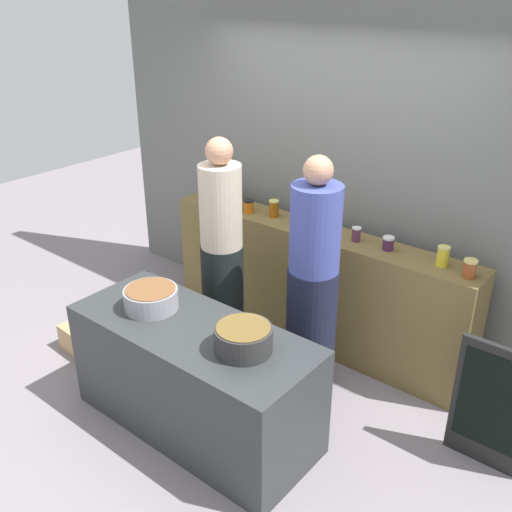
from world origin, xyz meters
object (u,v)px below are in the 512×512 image
(preserve_jar_5, at_px, (301,219))
(chalkboard_sign, at_px, (493,407))
(preserve_jar_8, at_px, (443,256))
(cooking_pot_left, at_px, (151,298))
(preserve_jar_1, at_px, (229,195))
(preserve_jar_9, at_px, (470,268))
(preserve_jar_7, at_px, (388,243))
(bread_crate, at_px, (89,337))
(cook_with_tongs, at_px, (222,266))
(preserve_jar_2, at_px, (237,201))
(preserve_jar_3, at_px, (248,206))
(preserve_jar_4, at_px, (274,208))
(preserve_jar_0, at_px, (213,196))
(cook_in_cap, at_px, (312,292))
(preserve_jar_6, at_px, (356,234))
(cooking_pot_center, at_px, (243,339))

(preserve_jar_5, distance_m, chalkboard_sign, 1.94)
(preserve_jar_8, xyz_separation_m, cooking_pot_left, (-1.42, -1.40, -0.22))
(preserve_jar_1, relative_size, preserve_jar_9, 1.06)
(preserve_jar_7, xyz_separation_m, bread_crate, (-1.96, -1.31, -0.95))
(preserve_jar_8, distance_m, chalkboard_sign, 1.03)
(cooking_pot_left, bearing_deg, cook_with_tongs, 88.61)
(preserve_jar_1, relative_size, preserve_jar_2, 0.89)
(preserve_jar_3, xyz_separation_m, cook_with_tongs, (0.29, -0.66, -0.22))
(preserve_jar_8, relative_size, chalkboard_sign, 0.17)
(preserve_jar_2, bearing_deg, preserve_jar_4, 9.91)
(preserve_jar_1, relative_size, preserve_jar_3, 1.18)
(preserve_jar_7, relative_size, cooking_pot_left, 0.28)
(preserve_jar_7, xyz_separation_m, chalkboard_sign, (1.04, -0.52, -0.62))
(bread_crate, relative_size, chalkboard_sign, 0.46)
(preserve_jar_2, bearing_deg, chalkboard_sign, -10.55)
(preserve_jar_0, bearing_deg, cook_with_tongs, -43.49)
(preserve_jar_3, bearing_deg, chalkboard_sign, -11.16)
(preserve_jar_0, height_order, cook_in_cap, cook_in_cap)
(preserve_jar_0, relative_size, preserve_jar_9, 0.98)
(preserve_jar_3, distance_m, preserve_jar_9, 1.89)
(preserve_jar_4, xyz_separation_m, preserve_jar_6, (0.79, -0.01, -0.02))
(preserve_jar_6, xyz_separation_m, preserve_jar_9, (0.88, -0.05, 0.01))
(bread_crate, bearing_deg, cook_with_tongs, 31.58)
(preserve_jar_0, xyz_separation_m, preserve_jar_2, (0.27, 0.01, 0.01))
(preserve_jar_0, relative_size, preserve_jar_2, 0.82)
(preserve_jar_0, bearing_deg, preserve_jar_2, 2.55)
(preserve_jar_3, relative_size, preserve_jar_5, 0.77)
(preserve_jar_3, distance_m, cook_with_tongs, 0.75)
(preserve_jar_2, distance_m, cook_with_tongs, 0.81)
(preserve_jar_6, distance_m, cooking_pot_center, 1.40)
(preserve_jar_0, height_order, preserve_jar_3, preserve_jar_0)
(preserve_jar_2, distance_m, cooking_pot_center, 1.80)
(preserve_jar_4, xyz_separation_m, preserve_jar_9, (1.67, -0.05, -0.01))
(preserve_jar_4, xyz_separation_m, chalkboard_sign, (2.08, -0.51, -0.64))
(preserve_jar_0, bearing_deg, preserve_jar_5, 1.14)
(preserve_jar_1, relative_size, chalkboard_sign, 0.15)
(preserve_jar_4, height_order, cook_with_tongs, cook_with_tongs)
(preserve_jar_5, distance_m, preserve_jar_9, 1.36)
(preserve_jar_1, relative_size, cooking_pot_left, 0.37)
(bread_crate, distance_m, chalkboard_sign, 3.12)
(preserve_jar_0, distance_m, cook_with_tongs, 0.96)
(preserve_jar_1, height_order, preserve_jar_9, preserve_jar_1)
(preserve_jar_1, bearing_deg, preserve_jar_6, -1.42)
(preserve_jar_5, bearing_deg, chalkboard_sign, -14.51)
(cooking_pot_center, distance_m, chalkboard_sign, 1.58)
(preserve_jar_5, bearing_deg, preserve_jar_7, 4.35)
(preserve_jar_3, bearing_deg, preserve_jar_0, -177.88)
(preserve_jar_5, height_order, cooking_pot_center, preserve_jar_5)
(cook_in_cap, relative_size, chalkboard_sign, 2.07)
(preserve_jar_6, height_order, cooking_pot_left, preserve_jar_6)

